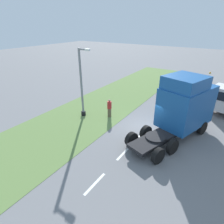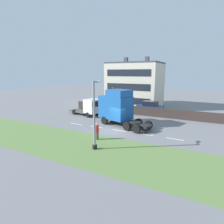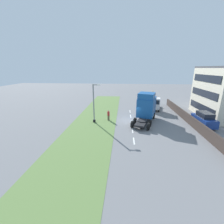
{
  "view_description": "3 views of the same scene",
  "coord_description": "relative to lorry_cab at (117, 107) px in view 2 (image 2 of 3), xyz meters",
  "views": [
    {
      "loc": [
        4.86,
        -12.88,
        7.92
      ],
      "look_at": [
        -2.42,
        -1.64,
        1.52
      ],
      "focal_mm": 30.0,
      "sensor_mm": 36.0,
      "label": 1
    },
    {
      "loc": [
        -19.4,
        -9.66,
        6.78
      ],
      "look_at": [
        -2.91,
        -1.22,
        2.86
      ],
      "focal_mm": 30.0,
      "sensor_mm": 36.0,
      "label": 2
    },
    {
      "loc": [
        -1.35,
        -23.56,
        8.46
      ],
      "look_at": [
        -3.04,
        -2.18,
        2.11
      ],
      "focal_mm": 24.0,
      "sensor_mm": 36.0,
      "label": 3
    }
  ],
  "objects": [
    {
      "name": "ground_plane",
      "position": [
        -2.42,
        -0.73,
        -2.33
      ],
      "size": [
        120.0,
        120.0,
        0.0
      ],
      "primitive_type": "plane",
      "color": "slate",
      "rests_on": "ground"
    },
    {
      "name": "building_block",
      "position": [
        14.16,
        2.73,
        2.04
      ],
      "size": [
        8.18,
        9.92,
        9.83
      ],
      "color": "beige",
      "rests_on": "ground"
    },
    {
      "name": "flatbed_truck",
      "position": [
        2.5,
        5.9,
        -0.9
      ],
      "size": [
        3.32,
        5.96,
        2.72
      ],
      "rotation": [
        0.0,
        0.0,
        2.92
      ],
      "color": "silver",
      "rests_on": "ground"
    },
    {
      "name": "lane_markings",
      "position": [
        -2.42,
        -1.43,
        -2.33
      ],
      "size": [
        0.16,
        14.6,
        0.0
      ],
      "color": "white",
      "rests_on": "ground"
    },
    {
      "name": "pedestrian",
      "position": [
        -6.22,
        -0.67,
        -1.48
      ],
      "size": [
        0.39,
        0.39,
        1.73
      ],
      "color": "brown",
      "rests_on": "ground"
    },
    {
      "name": "parked_car",
      "position": [
        8.34,
        -2.06,
        -1.3
      ],
      "size": [
        2.12,
        4.42,
        2.15
      ],
      "rotation": [
        0.0,
        0.0,
        0.05
      ],
      "color": "navy",
      "rests_on": "ground"
    },
    {
      "name": "boundary_wall",
      "position": [
        6.58,
        -0.73,
        -1.62
      ],
      "size": [
        0.25,
        24.0,
        1.43
      ],
      "color": "#382D28",
      "rests_on": "ground"
    },
    {
      "name": "lamp_post",
      "position": [
        -8.36,
        -1.79,
        0.37
      ],
      "size": [
        1.33,
        0.42,
        6.1
      ],
      "color": "black",
      "rests_on": "ground"
    },
    {
      "name": "grass_verge",
      "position": [
        -8.42,
        -0.73,
        -2.33
      ],
      "size": [
        7.0,
        44.0,
        0.01
      ],
      "color": "#607F42",
      "rests_on": "ground"
    },
    {
      "name": "lorry_cab",
      "position": [
        0.0,
        0.0,
        0.0
      ],
      "size": [
        4.65,
        7.71,
        4.77
      ],
      "rotation": [
        0.0,
        0.0,
        -0.32
      ],
      "color": "black",
      "rests_on": "ground"
    }
  ]
}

